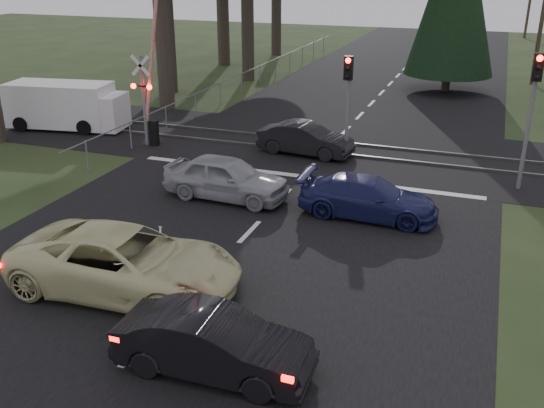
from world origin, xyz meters
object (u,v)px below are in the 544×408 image
at_px(traffic_signal_right, 535,96).
at_px(dark_hatchback, 214,344).
at_px(crossing_signal, 149,98).
at_px(utility_pole_mid, 544,6).
at_px(dark_car_far, 306,139).
at_px(traffic_signal_center, 348,90).
at_px(white_van, 69,106).
at_px(cream_coupe, 126,262).
at_px(silver_car, 226,178).
at_px(blue_sedan, 368,198).

bearing_deg(traffic_signal_right, dark_hatchback, -114.31).
bearing_deg(crossing_signal, traffic_signal_right, -1.21).
bearing_deg(utility_pole_mid, dark_car_far, -115.65).
bearing_deg(traffic_signal_center, white_van, 178.96).
bearing_deg(traffic_signal_center, cream_coupe, -101.93).
height_order(traffic_signal_center, white_van, traffic_signal_center).
bearing_deg(dark_hatchback, silver_car, 20.55).
bearing_deg(dark_car_far, cream_coupe, -177.92).
bearing_deg(crossing_signal, blue_sedan, -23.20).
distance_m(dark_car_far, white_van, 11.62).
height_order(crossing_signal, dark_hatchback, crossing_signal).
bearing_deg(cream_coupe, traffic_signal_right, -42.98).
bearing_deg(crossing_signal, white_van, 167.32).
height_order(traffic_signal_right, silver_car, traffic_signal_right).
bearing_deg(white_van, dark_car_far, -9.91).
xyz_separation_m(blue_sedan, dark_car_far, (-3.72, 5.47, 0.02)).
height_order(silver_car, dark_car_far, silver_car).
bearing_deg(traffic_signal_center, utility_pole_mid, 68.79).
relative_size(traffic_signal_right, cream_coupe, 0.84).
xyz_separation_m(traffic_signal_center, white_van, (-13.31, 0.24, -1.73)).
height_order(traffic_signal_right, dark_hatchback, traffic_signal_right).
distance_m(traffic_signal_right, silver_car, 10.52).
bearing_deg(cream_coupe, silver_car, -0.38).
xyz_separation_m(traffic_signal_right, white_van, (-19.85, 1.44, -2.23)).
bearing_deg(dark_hatchback, white_van, 42.85).
bearing_deg(dark_hatchback, crossing_signal, 32.82).
relative_size(crossing_signal, dark_car_far, 1.78).
distance_m(traffic_signal_center, white_van, 13.42).
relative_size(crossing_signal, blue_sedan, 1.61).
relative_size(cream_coupe, silver_car, 1.32).
distance_m(cream_coupe, dark_car_far, 12.02).
bearing_deg(blue_sedan, dark_hatchback, 172.64).
relative_size(crossing_signal, utility_pole_mid, 0.77).
bearing_deg(white_van, dark_hatchback, -54.66).
relative_size(dark_hatchback, blue_sedan, 0.90).
bearing_deg(dark_hatchback, blue_sedan, -10.10).
xyz_separation_m(blue_sedan, white_van, (-15.33, 5.55, 0.45)).
bearing_deg(crossing_signal, dark_hatchback, -55.13).
relative_size(silver_car, dark_car_far, 1.09).
xyz_separation_m(cream_coupe, white_van, (-10.81, 12.06, 0.30)).
height_order(traffic_signal_right, blue_sedan, traffic_signal_right).
xyz_separation_m(traffic_signal_right, utility_pole_mid, (0.95, 20.53, 1.41)).
bearing_deg(utility_pole_mid, white_van, -137.48).
bearing_deg(traffic_signal_center, crossing_signal, -173.85).
bearing_deg(dark_car_far, traffic_signal_right, -93.55).
xyz_separation_m(cream_coupe, blue_sedan, (4.52, 6.52, -0.15)).
distance_m(traffic_signal_right, blue_sedan, 6.67).
relative_size(traffic_signal_center, blue_sedan, 0.95).
relative_size(crossing_signal, dark_hatchback, 1.79).
relative_size(traffic_signal_right, traffic_signal_center, 1.15).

